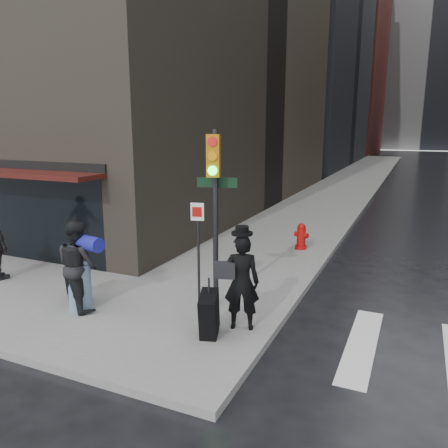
{
  "coord_description": "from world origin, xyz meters",
  "views": [
    {
      "loc": [
        4.16,
        -6.57,
        3.83
      ],
      "look_at": [
        -0.43,
        3.72,
        1.3
      ],
      "focal_mm": 35.0,
      "sensor_mm": 36.0,
      "label": 1
    }
  ],
  "objects_px": {
    "man_jeans": "(78,265)",
    "traffic_light": "(213,196)",
    "man_overcoat": "(235,287)",
    "fire_hydrant": "(301,237)"
  },
  "relations": [
    {
      "from": "man_jeans",
      "to": "traffic_light",
      "type": "distance_m",
      "value": 3.08
    },
    {
      "from": "man_overcoat",
      "to": "fire_hydrant",
      "type": "distance_m",
      "value": 5.9
    },
    {
      "from": "traffic_light",
      "to": "man_jeans",
      "type": "bearing_deg",
      "value": -168.35
    },
    {
      "from": "man_overcoat",
      "to": "man_jeans",
      "type": "bearing_deg",
      "value": -10.55
    },
    {
      "from": "traffic_light",
      "to": "fire_hydrant",
      "type": "bearing_deg",
      "value": 69.33
    },
    {
      "from": "man_jeans",
      "to": "fire_hydrant",
      "type": "relative_size",
      "value": 2.32
    },
    {
      "from": "man_overcoat",
      "to": "man_jeans",
      "type": "xyz_separation_m",
      "value": [
        -3.28,
        -0.39,
        0.1
      ]
    },
    {
      "from": "man_overcoat",
      "to": "fire_hydrant",
      "type": "height_order",
      "value": "man_overcoat"
    },
    {
      "from": "man_overcoat",
      "to": "traffic_light",
      "type": "relative_size",
      "value": 0.55
    },
    {
      "from": "man_overcoat",
      "to": "fire_hydrant",
      "type": "bearing_deg",
      "value": -104.93
    }
  ]
}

